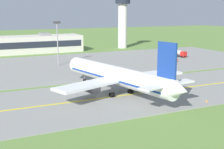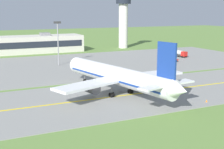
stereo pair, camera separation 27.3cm
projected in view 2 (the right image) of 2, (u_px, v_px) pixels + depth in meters
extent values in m
plane|color=olive|center=(97.00, 99.00, 65.80)|extent=(500.00, 500.00, 0.00)
cube|color=gray|center=(97.00, 99.00, 65.79)|extent=(240.00, 28.00, 0.10)
cube|color=gray|center=(77.00, 65.00, 107.20)|extent=(140.00, 52.00, 0.10)
cube|color=yellow|center=(97.00, 99.00, 65.78)|extent=(220.00, 0.60, 0.01)
cylinder|color=white|center=(116.00, 75.00, 69.32)|extent=(10.79, 34.11, 4.00)
cone|color=white|center=(74.00, 64.00, 83.59)|extent=(4.25, 3.31, 3.80)
cone|color=white|center=(180.00, 90.00, 54.81)|extent=(3.98, 3.82, 3.40)
cube|color=navy|center=(116.00, 77.00, 69.42)|extent=(10.32, 31.46, 0.36)
cube|color=#1E232D|center=(78.00, 63.00, 81.72)|extent=(3.69, 2.45, 0.70)
cube|color=white|center=(89.00, 85.00, 62.70)|extent=(15.74, 9.57, 0.50)
cylinder|color=#47474C|center=(92.00, 88.00, 65.73)|extent=(2.94, 3.79, 2.30)
cylinder|color=black|center=(88.00, 87.00, 66.98)|extent=(2.11, 0.67, 2.10)
cube|color=white|center=(151.00, 74.00, 72.69)|extent=(15.28, 5.75, 0.50)
cylinder|color=#47474C|center=(138.00, 80.00, 73.36)|extent=(2.94, 3.79, 2.30)
cylinder|color=black|center=(134.00, 79.00, 74.62)|extent=(2.11, 0.67, 2.10)
cube|color=navy|center=(167.00, 60.00, 56.51)|extent=(1.28, 4.39, 6.50)
cube|color=white|center=(154.00, 87.00, 55.36)|extent=(6.45, 4.11, 0.30)
cube|color=white|center=(178.00, 82.00, 59.12)|extent=(6.21, 2.98, 0.30)
cylinder|color=slate|center=(85.00, 78.00, 80.08)|extent=(0.24, 0.24, 1.65)
cylinder|color=black|center=(85.00, 81.00, 80.25)|extent=(0.57, 1.15, 1.10)
cylinder|color=slate|center=(112.00, 91.00, 66.79)|extent=(0.24, 0.24, 1.65)
cylinder|color=black|center=(111.00, 95.00, 66.80)|extent=(0.57, 1.15, 1.10)
cylinder|color=black|center=(113.00, 95.00, 67.12)|extent=(0.57, 1.15, 1.10)
cylinder|color=slate|center=(131.00, 88.00, 69.85)|extent=(0.24, 0.24, 1.65)
cylinder|color=black|center=(130.00, 91.00, 69.85)|extent=(0.57, 1.15, 1.10)
cylinder|color=black|center=(131.00, 91.00, 70.17)|extent=(0.57, 1.15, 1.10)
cube|color=red|center=(166.00, 59.00, 110.05)|extent=(2.26, 2.40, 1.80)
cube|color=#1E232D|center=(165.00, 58.00, 109.50)|extent=(0.59, 1.81, 0.81)
cube|color=red|center=(172.00, 60.00, 112.21)|extent=(4.99, 3.22, 0.40)
cylinder|color=orange|center=(167.00, 56.00, 109.85)|extent=(0.20, 0.20, 0.18)
cylinder|color=black|center=(169.00, 62.00, 109.51)|extent=(0.95, 0.52, 0.90)
cylinder|color=black|center=(164.00, 62.00, 111.01)|extent=(0.95, 0.52, 0.90)
cylinder|color=black|center=(176.00, 61.00, 112.08)|extent=(0.95, 0.52, 0.90)
cylinder|color=black|center=(172.00, 60.00, 113.65)|extent=(0.95, 0.52, 0.90)
cube|color=red|center=(184.00, 54.00, 122.99)|extent=(2.31, 2.15, 1.80)
cube|color=#1E232D|center=(186.00, 53.00, 122.32)|extent=(1.83, 0.47, 0.81)
cylinder|color=silver|center=(178.00, 52.00, 125.31)|extent=(2.58, 4.47, 1.80)
cube|color=#383838|center=(178.00, 55.00, 125.51)|extent=(2.87, 4.53, 0.24)
cylinder|color=orange|center=(184.00, 51.00, 122.79)|extent=(0.20, 0.20, 0.18)
cylinder|color=black|center=(186.00, 56.00, 123.78)|extent=(0.47, 0.94, 0.90)
cylinder|color=black|center=(182.00, 57.00, 122.62)|extent=(0.47, 0.94, 0.90)
cylinder|color=black|center=(178.00, 55.00, 126.84)|extent=(0.47, 0.94, 0.90)
cylinder|color=black|center=(175.00, 56.00, 125.62)|extent=(0.47, 0.94, 0.90)
cube|color=beige|center=(21.00, 45.00, 135.66)|extent=(53.28, 12.86, 7.33)
cube|color=#1E232D|center=(23.00, 45.00, 129.84)|extent=(51.15, 0.10, 2.64)
cube|color=slate|center=(45.00, 34.00, 139.24)|extent=(4.00, 4.00, 1.20)
cylinder|color=silver|center=(123.00, 26.00, 153.55)|extent=(4.40, 4.40, 21.32)
cylinder|color=#1E232D|center=(123.00, 0.00, 151.09)|extent=(7.20, 7.20, 3.20)
cylinder|color=gray|center=(58.00, 45.00, 104.68)|extent=(0.36, 0.36, 14.00)
cube|color=#333333|center=(57.00, 22.00, 103.21)|extent=(2.40, 0.50, 0.70)
cone|color=orange|center=(207.00, 101.00, 63.40)|extent=(0.44, 0.44, 0.60)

